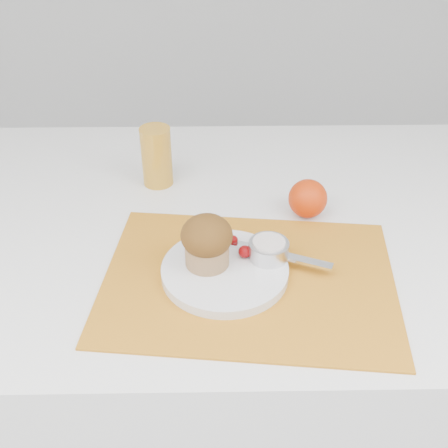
{
  "coord_description": "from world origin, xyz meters",
  "views": [
    {
      "loc": [
        -0.01,
        -0.82,
        1.36
      ],
      "look_at": [
        0.01,
        -0.04,
        0.8
      ],
      "focal_mm": 45.0,
      "sensor_mm": 36.0,
      "label": 1
    }
  ],
  "objects_px": {
    "table": "(221,353)",
    "orange": "(308,199)",
    "juice_glass": "(157,156)",
    "plate": "(225,271)",
    "muffin": "(207,241)"
  },
  "relations": [
    {
      "from": "orange",
      "to": "juice_glass",
      "type": "xyz_separation_m",
      "value": [
        -0.29,
        0.12,
        0.03
      ]
    },
    {
      "from": "plate",
      "to": "juice_glass",
      "type": "bearing_deg",
      "value": 113.73
    },
    {
      "from": "table",
      "to": "plate",
      "type": "bearing_deg",
      "value": -87.96
    },
    {
      "from": "orange",
      "to": "juice_glass",
      "type": "bearing_deg",
      "value": 157.14
    },
    {
      "from": "plate",
      "to": "orange",
      "type": "xyz_separation_m",
      "value": [
        0.16,
        0.18,
        0.02
      ]
    },
    {
      "from": "orange",
      "to": "juice_glass",
      "type": "relative_size",
      "value": 0.59
    },
    {
      "from": "plate",
      "to": "juice_glass",
      "type": "relative_size",
      "value": 1.68
    },
    {
      "from": "table",
      "to": "plate",
      "type": "relative_size",
      "value": 5.77
    },
    {
      "from": "plate",
      "to": "juice_glass",
      "type": "xyz_separation_m",
      "value": [
        -0.13,
        0.3,
        0.05
      ]
    },
    {
      "from": "plate",
      "to": "orange",
      "type": "relative_size",
      "value": 2.84
    },
    {
      "from": "orange",
      "to": "juice_glass",
      "type": "distance_m",
      "value": 0.32
    },
    {
      "from": "table",
      "to": "juice_glass",
      "type": "height_order",
      "value": "juice_glass"
    },
    {
      "from": "table",
      "to": "orange",
      "type": "height_order",
      "value": "orange"
    },
    {
      "from": "plate",
      "to": "muffin",
      "type": "bearing_deg",
      "value": 158.25
    },
    {
      "from": "orange",
      "to": "muffin",
      "type": "relative_size",
      "value": 0.82
    }
  ]
}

